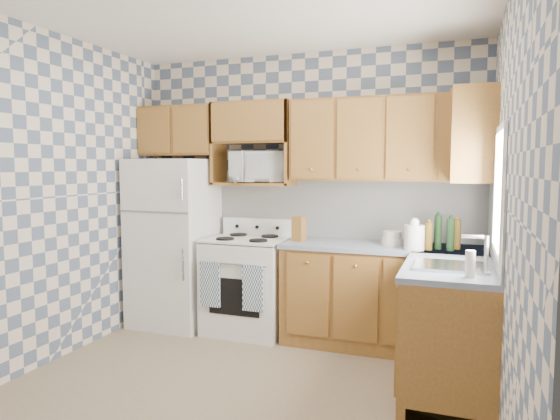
# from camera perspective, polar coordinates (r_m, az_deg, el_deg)

# --- Properties ---
(floor) EXTENTS (3.40, 3.40, 0.00)m
(floor) POSITION_cam_1_polar(r_m,az_deg,el_deg) (3.78, -4.89, -20.21)
(floor) COLOR #7A674F
(floor) RESTS_ON ground
(back_wall) EXTENTS (3.40, 0.02, 2.70)m
(back_wall) POSITION_cam_1_polar(r_m,az_deg,el_deg) (4.92, 2.82, 1.99)
(back_wall) COLOR slate
(back_wall) RESTS_ON ground
(right_wall) EXTENTS (0.02, 3.20, 2.70)m
(right_wall) POSITION_cam_1_polar(r_m,az_deg,el_deg) (3.12, 24.54, -0.20)
(right_wall) COLOR slate
(right_wall) RESTS_ON ground
(backsplash_back) EXTENTS (2.60, 0.02, 0.56)m
(backsplash_back) POSITION_cam_1_polar(r_m,az_deg,el_deg) (4.82, 7.32, 0.10)
(backsplash_back) COLOR white
(backsplash_back) RESTS_ON back_wall
(backsplash_right) EXTENTS (0.02, 1.60, 0.56)m
(backsplash_right) POSITION_cam_1_polar(r_m,az_deg,el_deg) (3.93, 23.39, -1.38)
(backsplash_right) COLOR white
(backsplash_right) RESTS_ON right_wall
(refrigerator) EXTENTS (0.75, 0.70, 1.68)m
(refrigerator) POSITION_cam_1_polar(r_m,az_deg,el_deg) (5.19, -12.00, -3.63)
(refrigerator) COLOR white
(refrigerator) RESTS_ON floor
(stove_body) EXTENTS (0.76, 0.65, 0.90)m
(stove_body) POSITION_cam_1_polar(r_m,az_deg,el_deg) (4.91, -3.66, -8.64)
(stove_body) COLOR white
(stove_body) RESTS_ON floor
(cooktop) EXTENTS (0.76, 0.65, 0.02)m
(cooktop) POSITION_cam_1_polar(r_m,az_deg,el_deg) (4.83, -3.69, -3.39)
(cooktop) COLOR silver
(cooktop) RESTS_ON stove_body
(backguard) EXTENTS (0.76, 0.08, 0.17)m
(backguard) POSITION_cam_1_polar(r_m,az_deg,el_deg) (5.06, -2.46, -1.90)
(backguard) COLOR white
(backguard) RESTS_ON cooktop
(dish_towel_left) EXTENTS (0.20, 0.02, 0.42)m
(dish_towel_left) POSITION_cam_1_polar(r_m,az_deg,el_deg) (4.69, -7.99, -8.43)
(dish_towel_left) COLOR navy
(dish_towel_left) RESTS_ON stove_body
(dish_towel_right) EXTENTS (0.20, 0.02, 0.42)m
(dish_towel_right) POSITION_cam_1_polar(r_m,az_deg,el_deg) (4.51, -3.11, -8.93)
(dish_towel_right) COLOR navy
(dish_towel_right) RESTS_ON stove_body
(base_cabinets_back) EXTENTS (1.75, 0.60, 0.88)m
(base_cabinets_back) POSITION_cam_1_polar(r_m,az_deg,el_deg) (4.59, 11.67, -9.83)
(base_cabinets_back) COLOR brown
(base_cabinets_back) RESTS_ON floor
(base_cabinets_right) EXTENTS (0.60, 1.60, 0.88)m
(base_cabinets_right) POSITION_cam_1_polar(r_m,az_deg,el_deg) (4.07, 18.84, -11.95)
(base_cabinets_right) COLOR brown
(base_cabinets_right) RESTS_ON floor
(countertop_back) EXTENTS (1.77, 0.63, 0.04)m
(countertop_back) POSITION_cam_1_polar(r_m,az_deg,el_deg) (4.49, 11.77, -4.17)
(countertop_back) COLOR slate
(countertop_back) RESTS_ON base_cabinets_back
(countertop_right) EXTENTS (0.63, 1.60, 0.04)m
(countertop_right) POSITION_cam_1_polar(r_m,az_deg,el_deg) (3.96, 18.96, -5.57)
(countertop_right) COLOR slate
(countertop_right) RESTS_ON base_cabinets_right
(upper_cabinets_back) EXTENTS (1.75, 0.33, 0.74)m
(upper_cabinets_back) POSITION_cam_1_polar(r_m,az_deg,el_deg) (4.58, 12.23, 7.91)
(upper_cabinets_back) COLOR brown
(upper_cabinets_back) RESTS_ON back_wall
(upper_cabinets_fridge) EXTENTS (0.82, 0.33, 0.50)m
(upper_cabinets_fridge) POSITION_cam_1_polar(r_m,az_deg,el_deg) (5.31, -11.29, 8.81)
(upper_cabinets_fridge) COLOR brown
(upper_cabinets_fridge) RESTS_ON back_wall
(upper_cabinets_right) EXTENTS (0.33, 0.70, 0.74)m
(upper_cabinets_right) POSITION_cam_1_polar(r_m,az_deg,el_deg) (4.36, 21.28, 7.84)
(upper_cabinets_right) COLOR brown
(upper_cabinets_right) RESTS_ON right_wall
(microwave_shelf) EXTENTS (0.80, 0.33, 0.03)m
(microwave_shelf) POSITION_cam_1_polar(r_m,az_deg,el_deg) (4.93, -2.98, 2.98)
(microwave_shelf) COLOR brown
(microwave_shelf) RESTS_ON back_wall
(microwave) EXTENTS (0.64, 0.53, 0.31)m
(microwave) POSITION_cam_1_polar(r_m,az_deg,el_deg) (4.93, -2.45, 4.94)
(microwave) COLOR white
(microwave) RESTS_ON microwave_shelf
(sink) EXTENTS (0.48, 0.40, 0.03)m
(sink) POSITION_cam_1_polar(r_m,az_deg,el_deg) (3.62, 18.95, -6.17)
(sink) COLOR #B7B7BC
(sink) RESTS_ON countertop_right
(window) EXTENTS (0.02, 0.66, 0.86)m
(window) POSITION_cam_1_polar(r_m,az_deg,el_deg) (3.56, 23.78, 2.03)
(window) COLOR white
(window) RESTS_ON right_wall
(bottle_0) EXTENTS (0.06, 0.06, 0.28)m
(bottle_0) POSITION_cam_1_polar(r_m,az_deg,el_deg) (4.37, 17.60, -2.41)
(bottle_0) COLOR black
(bottle_0) RESTS_ON countertop_back
(bottle_1) EXTENTS (0.06, 0.06, 0.27)m
(bottle_1) POSITION_cam_1_polar(r_m,az_deg,el_deg) (4.31, 18.90, -2.67)
(bottle_1) COLOR black
(bottle_1) RESTS_ON countertop_back
(bottle_2) EXTENTS (0.06, 0.06, 0.25)m
(bottle_2) POSITION_cam_1_polar(r_m,az_deg,el_deg) (4.41, 19.57, -2.65)
(bottle_2) COLOR #563C13
(bottle_2) RESTS_ON countertop_back
(bottle_3) EXTENTS (0.06, 0.06, 0.23)m
(bottle_3) POSITION_cam_1_polar(r_m,az_deg,el_deg) (4.30, 16.62, -2.89)
(bottle_3) COLOR #563C13
(bottle_3) RESTS_ON countertop_back
(knife_block) EXTENTS (0.12, 0.12, 0.23)m
(knife_block) POSITION_cam_1_polar(r_m,az_deg,el_deg) (4.61, 2.16, -2.17)
(knife_block) COLOR brown
(knife_block) RESTS_ON countertop_back
(electric_kettle) EXTENTS (0.16, 0.16, 0.21)m
(electric_kettle) POSITION_cam_1_polar(r_m,az_deg,el_deg) (4.27, 15.10, -3.05)
(electric_kettle) COLOR white
(electric_kettle) RESTS_ON countertop_back
(food_containers) EXTENTS (0.19, 0.19, 0.12)m
(food_containers) POSITION_cam_1_polar(r_m,az_deg,el_deg) (4.48, 12.74, -3.17)
(food_containers) COLOR beige
(food_containers) RESTS_ON countertop_back
(soap_bottle) EXTENTS (0.06, 0.06, 0.17)m
(soap_bottle) POSITION_cam_1_polar(r_m,az_deg,el_deg) (3.33, 20.91, -5.78)
(soap_bottle) COLOR beige
(soap_bottle) RESTS_ON countertop_right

